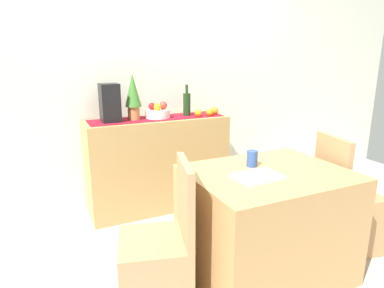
# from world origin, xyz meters

# --- Properties ---
(ground_plane) EXTENTS (6.40, 6.40, 0.02)m
(ground_plane) POSITION_xyz_m (0.00, 0.00, -0.01)
(ground_plane) COLOR beige
(ground_plane) RESTS_ON ground
(room_wall_rear) EXTENTS (6.40, 0.06, 2.70)m
(room_wall_rear) POSITION_xyz_m (0.00, 1.18, 1.35)
(room_wall_rear) COLOR silver
(room_wall_rear) RESTS_ON ground
(sideboard_console) EXTENTS (1.34, 0.42, 0.90)m
(sideboard_console) POSITION_xyz_m (-0.12, 0.92, 0.45)
(sideboard_console) COLOR tan
(sideboard_console) RESTS_ON ground
(table_runner) EXTENTS (1.26, 0.32, 0.01)m
(table_runner) POSITION_xyz_m (-0.12, 0.92, 0.90)
(table_runner) COLOR maroon
(table_runner) RESTS_ON sideboard_console
(fruit_bowl) EXTENTS (0.23, 0.23, 0.08)m
(fruit_bowl) POSITION_xyz_m (-0.12, 0.92, 0.94)
(fruit_bowl) COLOR white
(fruit_bowl) RESTS_ON table_runner
(apple_left) EXTENTS (0.07, 0.07, 0.07)m
(apple_left) POSITION_xyz_m (-0.17, 0.93, 1.02)
(apple_left) COLOR red
(apple_left) RESTS_ON fruit_bowl
(apple_right) EXTENTS (0.07, 0.07, 0.07)m
(apple_right) POSITION_xyz_m (-0.14, 0.86, 1.02)
(apple_right) COLOR gold
(apple_right) RESTS_ON fruit_bowl
(apple_front) EXTENTS (0.07, 0.07, 0.07)m
(apple_front) POSITION_xyz_m (-0.07, 0.91, 1.02)
(apple_front) COLOR #B63D2E
(apple_front) RESTS_ON fruit_bowl
(wine_bottle) EXTENTS (0.07, 0.07, 0.30)m
(wine_bottle) POSITION_xyz_m (0.18, 0.92, 1.02)
(wine_bottle) COLOR #1B3718
(wine_bottle) RESTS_ON sideboard_console
(coffee_maker) EXTENTS (0.16, 0.18, 0.34)m
(coffee_maker) POSITION_xyz_m (-0.56, 0.92, 1.07)
(coffee_maker) COLOR black
(coffee_maker) RESTS_ON sideboard_console
(potted_plant) EXTENTS (0.15, 0.15, 0.42)m
(potted_plant) POSITION_xyz_m (-0.35, 0.92, 1.13)
(potted_plant) COLOR #B87C4B
(potted_plant) RESTS_ON sideboard_console
(orange_loose_end) EXTENTS (0.08, 0.08, 0.08)m
(orange_loose_end) POSITION_xyz_m (0.46, 0.88, 0.94)
(orange_loose_end) COLOR orange
(orange_loose_end) RESTS_ON sideboard_console
(orange_loose_mid) EXTENTS (0.07, 0.07, 0.07)m
(orange_loose_mid) POSITION_xyz_m (0.38, 0.82, 0.94)
(orange_loose_mid) COLOR orange
(orange_loose_mid) RESTS_ON sideboard_console
(orange_loose_far) EXTENTS (0.07, 0.07, 0.07)m
(orange_loose_far) POSITION_xyz_m (0.26, 0.83, 0.93)
(orange_loose_far) COLOR orange
(orange_loose_far) RESTS_ON sideboard_console
(dining_table) EXTENTS (1.01, 0.79, 0.74)m
(dining_table) POSITION_xyz_m (0.18, -0.38, 0.37)
(dining_table) COLOR tan
(dining_table) RESTS_ON ground
(open_book) EXTENTS (0.29, 0.23, 0.02)m
(open_book) POSITION_xyz_m (0.04, -0.45, 0.75)
(open_book) COLOR white
(open_book) RESTS_ON dining_table
(coffee_cup) EXTENTS (0.07, 0.07, 0.11)m
(coffee_cup) POSITION_xyz_m (0.14, -0.24, 0.79)
(coffee_cup) COLOR #2F4D8C
(coffee_cup) RESTS_ON dining_table
(chair_near_window) EXTENTS (0.49, 0.49, 0.90)m
(chair_near_window) POSITION_xyz_m (-0.59, -0.38, 0.27)
(chair_near_window) COLOR tan
(chair_near_window) RESTS_ON ground
(chair_by_corner) EXTENTS (0.48, 0.48, 0.90)m
(chair_by_corner) POSITION_xyz_m (0.94, -0.37, 0.27)
(chair_by_corner) COLOR tan
(chair_by_corner) RESTS_ON ground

